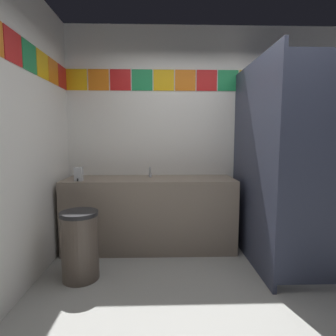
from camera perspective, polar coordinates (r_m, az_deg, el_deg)
ground_plane at (r=2.57m, az=13.85°, el=-26.43°), size 8.02×8.02×0.00m
wall_back at (r=3.71m, az=7.87°, el=6.81°), size 3.64×0.09×2.82m
vanity_counter at (r=3.44m, az=-3.78°, el=-9.38°), size 2.07×0.61×0.89m
faucet_center at (r=3.43m, az=-3.78°, el=-1.07°), size 0.04×0.10×0.14m
soap_dispenser at (r=3.29m, az=-18.32°, el=-1.23°), size 0.09×0.09×0.16m
stall_divider at (r=2.93m, az=22.08°, el=0.35°), size 0.92×1.39×2.20m
toilet at (r=3.77m, az=24.45°, el=-10.83°), size 0.39×0.49×0.74m
trash_bin at (r=2.88m, az=-18.03°, el=-15.22°), size 0.36×0.36×0.68m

